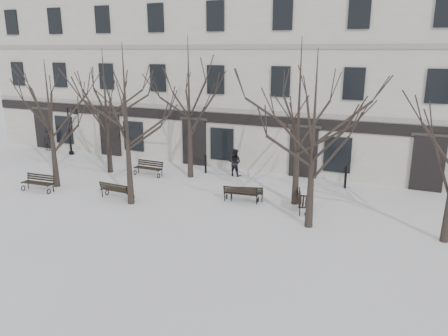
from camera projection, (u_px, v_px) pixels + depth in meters
The scene contains 19 objects.
ground at pixel (184, 214), 19.64m from camera, with size 100.00×100.00×0.00m, color white.
building at pixel (273, 74), 29.66m from camera, with size 40.40×10.20×11.40m.
tree_0 at pixel (49, 109), 22.47m from camera, with size 4.68×4.68×6.69m.
tree_1 at pixel (126, 106), 19.74m from camera, with size 5.22×5.22×7.45m.
tree_2 at pixel (314, 119), 17.05m from camera, with size 5.06×5.06×7.23m.
tree_4 at pixel (105, 97), 25.11m from camera, with size 5.06×5.06×7.23m.
tree_5 at pixel (189, 91), 24.00m from camera, with size 5.51×5.51×7.87m.
tree_6 at pixel (299, 103), 19.68m from camera, with size 5.39×5.39×7.70m.
bench_0 at pixel (38, 182), 22.68m from camera, with size 1.78×0.74×0.88m.
bench_1 at pixel (116, 190), 21.48m from camera, with size 1.75×0.72×0.87m.
bench_2 at pixel (241, 193), 21.03m from camera, with size 1.73×0.81×0.84m.
bench_3 at pixel (149, 167), 25.50m from camera, with size 1.75×0.68×0.87m.
bench_4 at pixel (247, 193), 21.19m from camera, with size 1.66×0.99×0.80m.
bench_5 at pixel (303, 201), 19.97m from camera, with size 0.93×1.77×0.85m.
lamp_post at pixel (72, 127), 30.09m from camera, with size 1.07×0.40×3.41m.
bollard_a at pixel (206, 163), 25.92m from camera, with size 0.15×0.15×1.14m.
bollard_b at pixel (346, 176), 23.11m from camera, with size 0.15×0.15×1.20m.
pedestrian_a at pixel (48, 150), 31.86m from camera, with size 0.60×0.40×1.65m, color black.
pedestrian_b at pixel (235, 176), 25.56m from camera, with size 0.78×0.61×1.61m, color black.
Camera 1 is at (8.92, -16.19, 7.19)m, focal length 35.00 mm.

